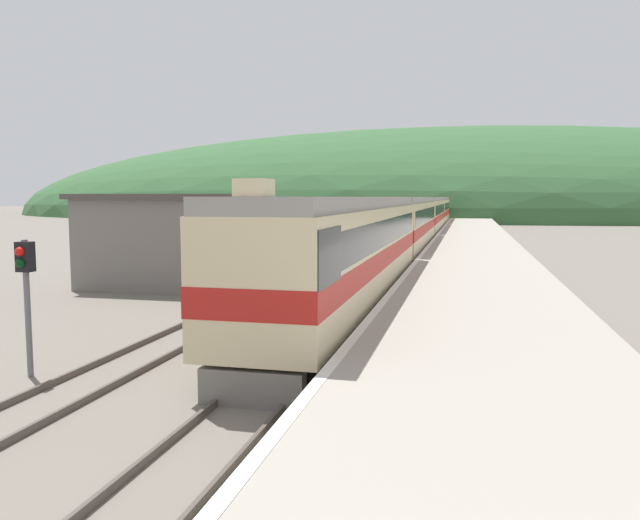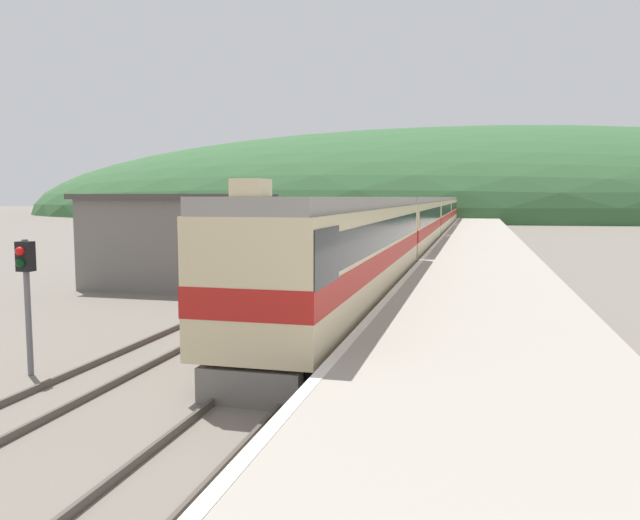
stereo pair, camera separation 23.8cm
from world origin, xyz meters
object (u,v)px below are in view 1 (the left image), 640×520
(express_train_lead_car, at_px, (347,251))
(signal_post_siding, at_px, (26,278))
(carriage_second, at_px, (406,225))
(siding_train, at_px, (359,225))
(carriage_third, at_px, (426,216))
(carriage_fourth, at_px, (437,211))

(express_train_lead_car, distance_m, signal_post_siding, 11.14)
(carriage_second, relative_size, signal_post_siding, 6.38)
(carriage_second, xyz_separation_m, signal_post_siding, (-5.88, -31.73, 0.04))
(signal_post_siding, bearing_deg, carriage_second, 79.50)
(carriage_second, distance_m, siding_train, 5.94)
(express_train_lead_car, bearing_deg, carriage_third, 90.00)
(signal_post_siding, bearing_deg, express_train_lead_car, 58.12)
(carriage_second, distance_m, carriage_third, 21.83)
(carriage_fourth, bearing_deg, carriage_third, -90.00)
(carriage_fourth, height_order, siding_train, carriage_fourth)
(carriage_third, distance_m, siding_train, 18.08)
(siding_train, bearing_deg, carriage_second, -45.63)
(carriage_third, relative_size, signal_post_siding, 6.38)
(carriage_second, bearing_deg, carriage_fourth, 90.00)
(carriage_second, xyz_separation_m, carriage_fourth, (0.00, 43.67, 0.00))
(carriage_third, relative_size, siding_train, 0.49)
(express_train_lead_car, height_order, carriage_third, express_train_lead_car)
(express_train_lead_car, distance_m, carriage_fourth, 65.94)
(siding_train, bearing_deg, carriage_third, 76.73)
(carriage_third, xyz_separation_m, carriage_fourth, (0.00, 21.83, 0.00))
(carriage_fourth, bearing_deg, siding_train, -96.01)
(carriage_second, xyz_separation_m, carriage_third, (0.00, 21.83, 0.00))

